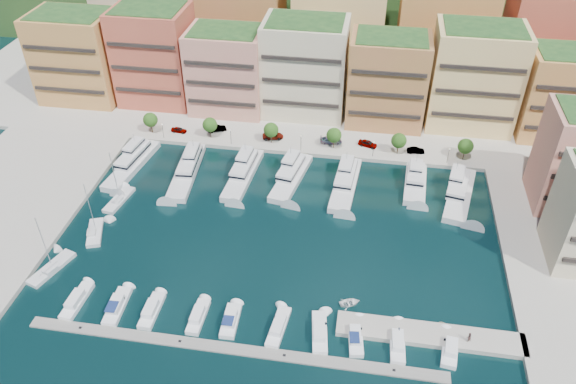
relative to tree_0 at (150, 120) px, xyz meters
name	(u,v)px	position (x,y,z in m)	size (l,w,h in m)	color
ground	(280,234)	(40.00, -33.50, -4.74)	(400.00, 400.00, 0.00)	black
north_quay	(315,97)	(40.00, 28.50, -4.74)	(220.00, 64.00, 2.00)	#9E998E
hillside	(331,36)	(40.00, 76.50, -4.74)	(240.00, 40.00, 58.00)	#193415
south_pontoon	(232,349)	(37.00, -63.50, -4.74)	(72.00, 2.20, 0.35)	gray
finger_pier	(430,337)	(70.00, -55.50, -4.74)	(32.00, 5.00, 2.00)	#9E998E
apartment_0	(78,56)	(-26.00, 16.49, 8.57)	(22.00, 16.50, 24.80)	#C18446
apartment_1	(155,55)	(-4.00, 18.49, 9.57)	(20.00, 16.50, 26.80)	#C15640
apartment_2	(227,70)	(17.00, 16.49, 7.57)	(20.00, 15.50, 22.80)	tan
apartment_3	(305,67)	(38.00, 18.49, 9.07)	(22.00, 16.50, 25.80)	beige
apartment_4	(387,80)	(60.00, 16.49, 8.07)	(20.00, 15.50, 23.80)	#B56943
apartment_5	(474,77)	(82.00, 18.49, 9.57)	(22.00, 16.50, 26.80)	#EDCD7D
apartment_6	(563,94)	(104.00, 16.49, 7.57)	(20.00, 15.50, 22.80)	#C18446
backblock_0	(145,19)	(-15.00, 40.50, 11.26)	(26.00, 18.00, 30.00)	beige
backblock_1	(240,25)	(15.00, 40.50, 11.26)	(26.00, 18.00, 30.00)	#B56943
backblock_2	(339,31)	(45.00, 40.50, 11.26)	(26.00, 18.00, 30.00)	#EDCD7D
backblock_3	(443,37)	(75.00, 40.50, 11.26)	(26.00, 18.00, 30.00)	#C18446
backblock_4	(552,43)	(105.00, 40.50, 11.26)	(26.00, 18.00, 30.00)	#C15640
tree_0	(150,120)	(0.00, 0.00, 0.00)	(3.80, 3.80, 5.65)	#473323
tree_1	(210,125)	(16.00, 0.00, 0.00)	(3.80, 3.80, 5.65)	#473323
tree_2	(271,130)	(32.00, 0.00, 0.00)	(3.80, 3.80, 5.65)	#473323
tree_3	(334,135)	(48.00, 0.00, 0.00)	(3.80, 3.80, 5.65)	#473323
tree_4	(399,141)	(64.00, 0.00, 0.00)	(3.80, 3.80, 5.65)	#473323
tree_5	(466,146)	(80.00, 0.00, 0.00)	(3.80, 3.80, 5.65)	#473323
lamppost_0	(163,129)	(4.00, -2.30, -0.92)	(0.30, 0.30, 4.20)	black
lamppost_1	(231,134)	(22.00, -2.30, -0.92)	(0.30, 0.30, 4.20)	black
lamppost_2	(301,140)	(40.00, -2.30, -0.92)	(0.30, 0.30, 4.20)	black
lamppost_3	(374,147)	(58.00, -2.30, -0.92)	(0.30, 0.30, 4.20)	black
lamppost_4	(449,153)	(76.00, -2.30, -0.92)	(0.30, 0.30, 4.20)	black
yacht_0	(133,162)	(0.29, -14.36, -3.53)	(7.22, 21.91, 7.30)	silver
yacht_1	(188,169)	(14.32, -14.96, -3.65)	(6.43, 23.00, 7.30)	silver
yacht_2	(244,171)	(27.92, -14.03, -3.53)	(6.13, 21.09, 7.30)	silver
yacht_3	(292,174)	(39.40, -13.46, -3.53)	(8.02, 20.07, 7.30)	silver
yacht_4	(346,182)	(52.28, -14.14, -3.65)	(6.44, 21.22, 7.30)	silver
yacht_5	(415,181)	(68.27, -11.50, -3.53)	(5.67, 15.55, 7.30)	silver
yacht_6	(460,191)	(78.13, -13.88, -3.53)	(8.98, 21.05, 7.30)	silver
cruiser_0	(77,301)	(6.74, -58.10, -4.20)	(2.86, 8.97, 2.55)	white
cruiser_1	(117,306)	(14.49, -58.12, -4.17)	(3.06, 8.88, 2.66)	white
cruiser_2	(152,311)	(21.03, -58.09, -4.20)	(2.49, 8.20, 2.55)	white
cruiser_3	(198,317)	(29.63, -58.09, -4.20)	(2.47, 7.84, 2.55)	white
cruiser_4	(231,321)	(35.53, -58.10, -4.17)	(2.91, 7.48, 2.66)	white
cruiser_5	(278,327)	(44.07, -58.10, -4.20)	(3.30, 9.09, 2.55)	white
cruiser_6	(319,333)	(51.24, -58.10, -4.20)	(3.71, 9.13, 2.55)	white
cruiser_7	(355,337)	(57.40, -58.11, -4.17)	(3.31, 8.18, 2.66)	white
cruiser_8	(397,343)	(64.46, -58.09, -4.20)	(2.74, 8.66, 2.55)	white
cruiser_9	(450,349)	(73.16, -58.08, -4.20)	(3.47, 7.72, 2.55)	white
sailboat_1	(95,233)	(1.82, -39.69, -4.43)	(5.50, 9.03, 13.20)	silver
sailboat_0	(52,269)	(-2.00, -50.91, -4.44)	(5.95, 10.66, 13.20)	silver
sailboat_2	(119,200)	(2.41, -28.34, -4.43)	(4.21, 9.91, 13.20)	silver
tender_0	(350,303)	(55.91, -50.39, -4.34)	(2.76, 3.87, 0.80)	white
tender_3	(441,323)	(72.07, -52.50, -4.36)	(1.24, 1.44, 0.76)	beige
car_0	(179,130)	(6.99, 1.16, -3.05)	(1.64, 4.08, 1.39)	gray
car_1	(217,128)	(16.76, 3.28, -2.93)	(1.73, 4.95, 1.63)	gray
car_2	(273,136)	(32.06, 2.07, -2.99)	(2.50, 5.43, 1.51)	gray
car_3	(331,140)	(47.14, 2.27, -2.94)	(2.26, 5.56, 1.61)	gray
car_4	(368,143)	(56.52, 2.18, -2.92)	(1.94, 4.82, 1.64)	gray
car_5	(416,150)	(68.52, 1.01, -3.03)	(1.52, 4.35, 1.43)	gray
person_0	(399,331)	(64.58, -56.56, -2.94)	(0.59, 0.38, 1.61)	#233147
person_1	(469,337)	(76.15, -56.19, -2.78)	(0.94, 0.73, 1.93)	#472E2B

